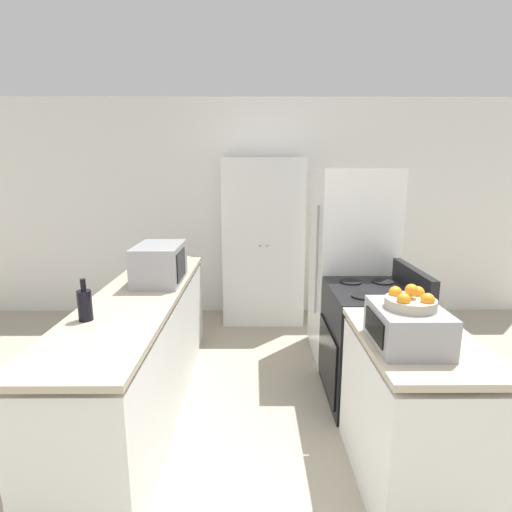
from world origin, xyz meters
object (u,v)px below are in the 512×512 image
at_px(pantry_cabinet, 263,242).
at_px(refrigerator, 351,265).
at_px(stove, 370,344).
at_px(fruit_bowl, 411,301).
at_px(toaster_oven, 407,327).
at_px(wine_bottle, 85,304).
at_px(microwave, 160,264).

bearing_deg(pantry_cabinet, refrigerator, -49.19).
height_order(stove, fruit_bowl, fruit_bowl).
height_order(refrigerator, toaster_oven, refrigerator).
height_order(stove, toaster_oven, toaster_oven).
xyz_separation_m(wine_bottle, toaster_oven, (1.77, -0.36, 0.00)).
relative_size(stove, fruit_bowl, 4.26).
xyz_separation_m(refrigerator, microwave, (-1.66, -0.60, 0.15)).
relative_size(pantry_cabinet, toaster_oven, 4.62).
height_order(refrigerator, wine_bottle, refrigerator).
bearing_deg(microwave, toaster_oven, -38.08).
xyz_separation_m(stove, toaster_oven, (-0.13, -0.98, 0.54)).
bearing_deg(stove, pantry_cabinet, 114.50).
bearing_deg(refrigerator, toaster_oven, -94.67).
distance_m(pantry_cabinet, stove, 1.97).
bearing_deg(fruit_bowl, microwave, 141.75).
relative_size(wine_bottle, fruit_bowl, 1.03).
bearing_deg(pantry_cabinet, microwave, -119.08).
bearing_deg(stove, refrigerator, 88.74).
bearing_deg(refrigerator, microwave, -160.25).
distance_m(pantry_cabinet, toaster_oven, 2.79).
relative_size(microwave, wine_bottle, 2.10).
distance_m(pantry_cabinet, refrigerator, 1.24).
bearing_deg(stove, toaster_oven, -97.41).
height_order(wine_bottle, toaster_oven, wine_bottle).
height_order(toaster_oven, fruit_bowl, fruit_bowl).
bearing_deg(pantry_cabinet, fruit_bowl, -76.31).
bearing_deg(microwave, wine_bottle, -107.12).
relative_size(toaster_oven, fruit_bowl, 1.67).
distance_m(stove, refrigerator, 0.91).
xyz_separation_m(microwave, toaster_oven, (1.51, -1.19, -0.05)).
bearing_deg(microwave, pantry_cabinet, 60.92).
bearing_deg(pantry_cabinet, toaster_oven, -76.30).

